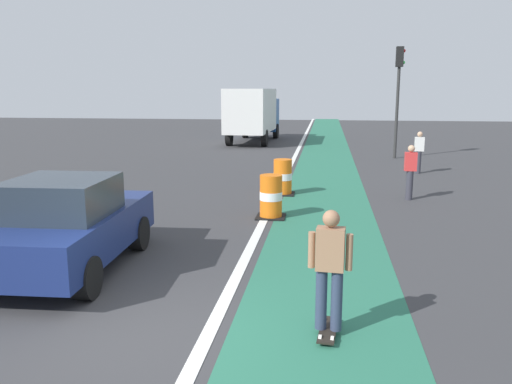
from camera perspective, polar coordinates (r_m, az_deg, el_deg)
name	(u,v)px	position (r m, az deg, el deg)	size (l,w,h in m)	color
ground_plane	(139,335)	(7.27, -12.70, -15.07)	(100.00, 100.00, 0.00)	#38383A
bike_lane_strip	(326,182)	(18.36, 7.64, 1.10)	(2.50, 80.00, 0.01)	#286B51
lane_divider_stripe	(283,181)	(18.42, 2.97, 1.22)	(0.20, 80.00, 0.01)	silver
skateboarder_on_lane	(330,269)	(6.84, 8.09, -8.34)	(0.57, 0.82, 1.69)	black
parked_sedan_nearest	(68,225)	(9.75, -19.91, -3.46)	(2.05, 4.17, 1.70)	navy
traffic_barrel_front	(271,197)	(13.06, 1.65, -0.54)	(0.73, 0.73, 1.09)	orange
traffic_barrel_mid	(283,177)	(15.98, 2.94, 1.61)	(0.73, 0.73, 1.09)	orange
delivery_truck_down_block	(253,112)	(31.96, -0.29, 8.77)	(2.55, 7.67, 3.23)	silver
traffic_light_corner	(399,83)	(25.23, 15.36, 11.50)	(0.41, 0.32, 5.10)	#2D2D2D
pedestrian_crossing	(419,151)	(20.96, 17.44, 4.31)	(0.34, 0.20, 1.61)	#33333D
pedestrian_waiting	(410,171)	(15.79, 16.55, 2.26)	(0.34, 0.20, 1.61)	#33333D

